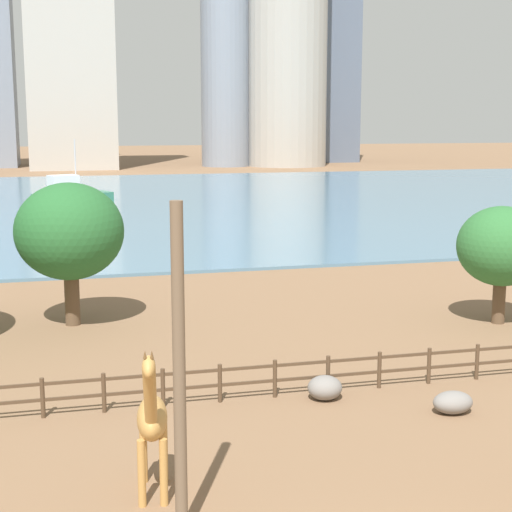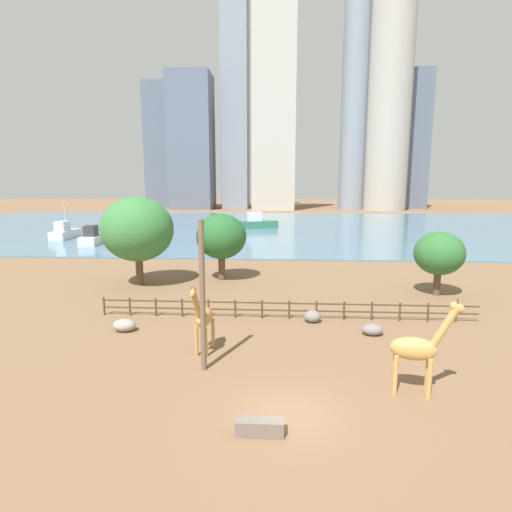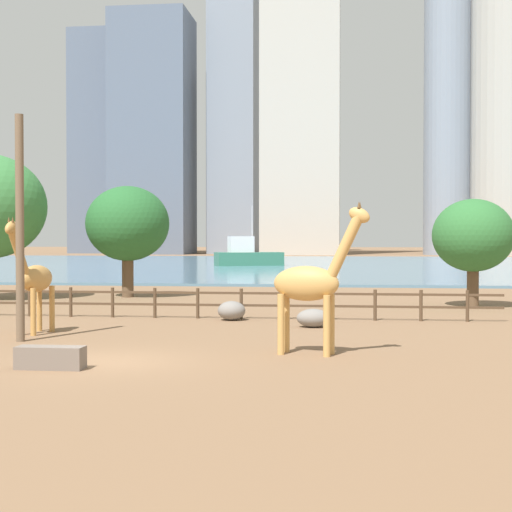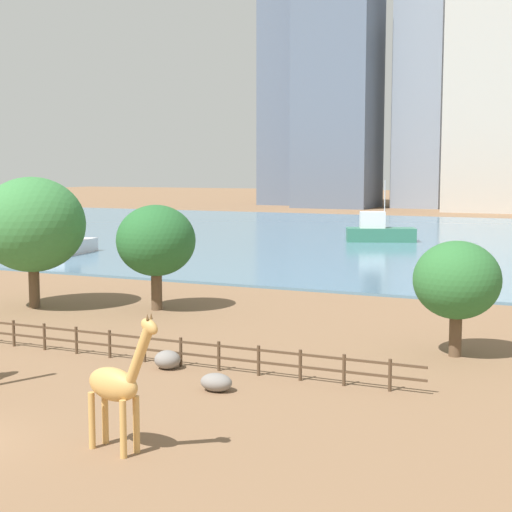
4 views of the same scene
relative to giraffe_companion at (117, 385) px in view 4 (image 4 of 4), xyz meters
The scene contains 15 objects.
ground_plane 78.18m from the giraffe_companion, 94.11° to the left, with size 400.00×400.00×0.00m, color brown.
harbor_water 75.18m from the giraffe_companion, 94.28° to the left, with size 180.00×86.00×0.20m, color slate.
giraffe_companion is the anchor object (origin of this frame).
boulder_near_fence 10.23m from the giraffe_companion, 112.17° to the left, with size 1.17×1.08×0.81m, color gray.
boulder_by_pole 7.35m from the giraffe_companion, 92.09° to the left, with size 1.32×0.96×0.72m, color gray.
enclosure_fence 11.66m from the giraffe_companion, 120.81° to the left, with size 26.12×0.14×1.30m.
tree_left_large 27.01m from the giraffe_companion, 135.45° to the left, with size 6.57×6.57×8.20m.
tree_center_broad 24.51m from the giraffe_companion, 118.80° to the left, with size 4.87×4.87×6.51m.
tree_right_tall 18.42m from the giraffe_companion, 66.75° to the left, with size 4.04×4.04×5.42m.
boat_ferry 69.70m from the giraffe_companion, 98.98° to the left, with size 8.40×5.53×7.12m.
boat_sailboat 65.83m from the giraffe_companion, 131.11° to the left, with size 2.76×7.00×6.22m.
boat_tug 55.97m from the giraffe_companion, 129.19° to the left, with size 3.33×7.04×2.98m.
skyline_block_left 164.74m from the giraffe_companion, 109.90° to the left, with size 13.56×11.33×51.01m, color slate.
skyline_block_right 145.37m from the giraffe_companion, 93.65° to the left, with size 16.20×10.24×81.43m, color #B7B2A8.
skyline_tower_short 153.15m from the giraffe_companion, 106.00° to the left, with size 16.65×14.91×52.40m, color slate.
Camera 4 is at (19.21, -17.55, 8.78)m, focal length 55.00 mm.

